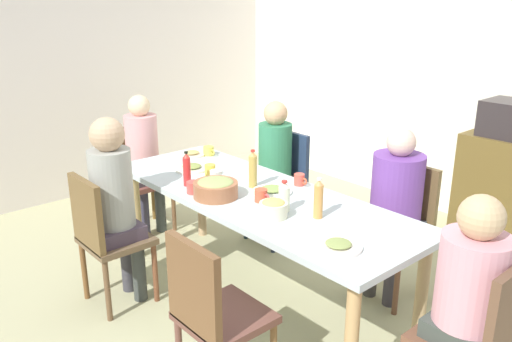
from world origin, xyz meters
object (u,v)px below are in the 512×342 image
(cup_0, at_px, (194,187))
(bottle_0, at_px, (284,197))
(chair_5, at_px, (482,336))
(person_3, at_px, (114,196))
(person_4, at_px, (143,153))
(plate_0, at_px, (272,191))
(cup_4, at_px, (261,195))
(side_cabinet, at_px, (505,191))
(plate_3, at_px, (192,154))
(bottle_2, at_px, (187,170))
(chair_2, at_px, (401,223))
(chair_1, at_px, (212,311))
(bottle_1, at_px, (253,170))
(dining_table, at_px, (256,205))
(person_2, at_px, (395,198))
(person_5, at_px, (468,291))
(cup_1, at_px, (210,170))
(plate_1, at_px, (192,168))
(bowl_1, at_px, (273,208))
(cup_5, at_px, (300,180))
(chair_4, at_px, (139,172))
(chair_0, at_px, (282,180))
(cup_2, at_px, (216,177))
(bottle_3, at_px, (318,199))
(cup_3, at_px, (209,151))
(person_0, at_px, (274,161))
(bowl_0, at_px, (216,188))
(plate_2, at_px, (338,246))

(cup_0, relative_size, bottle_0, 0.65)
(chair_5, xyz_separation_m, bottle_0, (-1.20, -0.07, 0.33))
(person_3, bearing_deg, person_4, 141.14)
(plate_0, bearing_deg, cup_4, -65.70)
(person_4, relative_size, side_cabinet, 1.32)
(plate_3, distance_m, bottle_2, 0.70)
(chair_2, xyz_separation_m, bottle_2, (-0.98, -1.03, 0.35))
(chair_1, relative_size, bottle_1, 3.53)
(dining_table, relative_size, bottle_0, 12.19)
(person_2, xyz_separation_m, bottle_2, (-0.98, -0.94, 0.15))
(person_5, bearing_deg, cup_4, -176.98)
(cup_1, bearing_deg, plate_1, -175.67)
(bowl_1, bearing_deg, bottle_1, 152.35)
(plate_0, relative_size, cup_5, 2.42)
(person_5, bearing_deg, cup_5, 166.81)
(chair_4, bearing_deg, cup_5, 11.24)
(chair_0, bearing_deg, bottle_0, -43.49)
(chair_2, relative_size, cup_1, 8.06)
(person_2, distance_m, cup_0, 1.30)
(person_5, height_order, cup_2, person_5)
(dining_table, distance_m, bottle_0, 0.37)
(person_5, xyz_separation_m, bottle_3, (-0.91, 0.01, 0.17))
(plate_3, height_order, cup_3, cup_3)
(chair_1, distance_m, plate_0, 1.04)
(cup_5, bearing_deg, person_2, 37.15)
(plate_1, relative_size, bottle_3, 1.04)
(dining_table, xyz_separation_m, plate_1, (-0.67, -0.03, 0.09))
(cup_5, bearing_deg, person_0, 150.10)
(person_4, xyz_separation_m, bottle_2, (1.02, -0.25, 0.17))
(chair_5, bearing_deg, cup_4, -177.17)
(bowl_0, relative_size, cup_1, 2.51)
(person_3, bearing_deg, bottle_0, 34.95)
(cup_1, bearing_deg, bowl_0, -31.85)
(person_5, height_order, side_cabinet, person_5)
(dining_table, distance_m, person_0, 0.90)
(person_2, xyz_separation_m, bowl_1, (-0.22, -0.87, 0.10))
(person_3, bearing_deg, plate_2, 19.19)
(person_0, bearing_deg, person_5, -19.01)
(person_2, xyz_separation_m, plate_0, (-0.51, -0.61, 0.06))
(chair_4, distance_m, cup_3, 0.75)
(cup_1, height_order, cup_2, cup_2)
(chair_2, distance_m, person_3, 1.88)
(plate_0, bearing_deg, bowl_0, -119.03)
(bowl_1, bearing_deg, dining_table, 153.43)
(person_3, bearing_deg, dining_table, 50.42)
(chair_0, height_order, person_2, person_2)
(chair_2, distance_m, plate_0, 0.90)
(dining_table, height_order, plate_3, plate_3)
(chair_5, relative_size, person_5, 0.78)
(plate_0, bearing_deg, bottle_0, -29.66)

